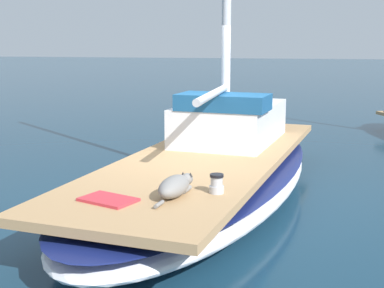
# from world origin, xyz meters

# --- Properties ---
(ground_plane) EXTENTS (120.00, 120.00, 0.00)m
(ground_plane) POSITION_xyz_m (0.00, 0.00, 0.00)
(ground_plane) COLOR #143347
(sailboat_main) EXTENTS (3.45, 7.50, 0.66)m
(sailboat_main) POSITION_xyz_m (0.00, 0.00, 0.34)
(sailboat_main) COLOR white
(sailboat_main) RESTS_ON ground
(cabin_house) EXTENTS (1.68, 2.39, 0.84)m
(cabin_house) POSITION_xyz_m (0.16, 1.11, 1.01)
(cabin_house) COLOR silver
(cabin_house) RESTS_ON sailboat_main
(dog_grey) EXTENTS (0.34, 0.95, 0.22)m
(dog_grey) POSITION_xyz_m (0.06, -2.09, 0.77)
(dog_grey) COLOR gray
(dog_grey) RESTS_ON sailboat_main
(deck_winch) EXTENTS (0.16, 0.16, 0.21)m
(deck_winch) POSITION_xyz_m (0.47, -1.90, 0.76)
(deck_winch) COLOR #B7B7BC
(deck_winch) RESTS_ON sailboat_main
(deck_towel) EXTENTS (0.65, 0.53, 0.03)m
(deck_towel) POSITION_xyz_m (-0.56, -2.43, 0.68)
(deck_towel) COLOR #C6333D
(deck_towel) RESTS_ON sailboat_main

